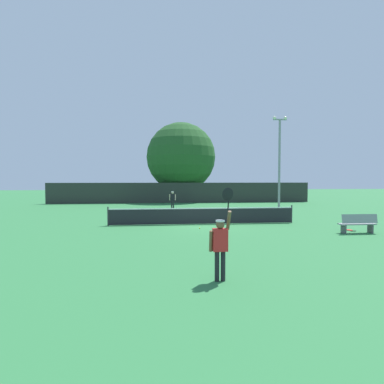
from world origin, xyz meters
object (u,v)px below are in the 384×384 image
at_px(light_pole, 279,157).
at_px(large_tree, 181,157).
at_px(parked_car_near, 155,194).
at_px(player_serving, 220,241).
at_px(courtside_bench, 358,224).
at_px(spare_racket, 350,230).
at_px(player_receiving, 173,198).
at_px(tennis_ball, 200,228).

bearing_deg(light_pole, large_tree, 118.24).
bearing_deg(parked_car_near, player_serving, -83.63).
height_order(courtside_bench, light_pole, light_pole).
xyz_separation_m(player_serving, spare_racket, (8.16, 6.93, -1.03)).
relative_size(spare_racket, light_pole, 0.07).
height_order(spare_racket, courtside_bench, courtside_bench).
bearing_deg(courtside_bench, parked_car_near, 112.19).
bearing_deg(player_serving, player_receiving, 91.27).
height_order(courtside_bench, large_tree, large_tree).
xyz_separation_m(player_serving, tennis_ball, (0.54, 8.27, -1.01)).
bearing_deg(player_serving, tennis_ball, 86.24).
distance_m(tennis_ball, light_pole, 11.75).
bearing_deg(large_tree, courtside_bench, -73.23).
distance_m(player_receiving, tennis_ball, 11.26).
bearing_deg(large_tree, player_receiving, -98.39).
height_order(spare_racket, parked_car_near, parked_car_near).
distance_m(player_serving, tennis_ball, 8.35).
xyz_separation_m(spare_racket, courtside_bench, (-0.14, -0.83, 0.46)).
distance_m(spare_racket, large_tree, 24.08).
height_order(player_receiving, courtside_bench, player_receiving).
height_order(player_serving, light_pole, light_pole).
bearing_deg(light_pole, player_receiving, 158.77).
height_order(player_receiving, spare_racket, player_receiving).
bearing_deg(player_serving, large_tree, 88.00).
height_order(player_serving, tennis_ball, player_serving).
bearing_deg(tennis_ball, large_tree, 88.70).
xyz_separation_m(player_serving, light_pole, (8.09, 16.14, 3.37)).
xyz_separation_m(courtside_bench, large_tree, (-7.00, 23.21, 4.85)).
distance_m(large_tree, parked_car_near, 5.91).
height_order(player_serving, player_receiving, player_serving).
xyz_separation_m(light_pole, parked_car_near, (-10.32, 15.09, -3.64)).
height_order(tennis_ball, parked_car_near, parked_car_near).
relative_size(light_pole, large_tree, 0.81).
relative_size(tennis_ball, large_tree, 0.01).
height_order(player_serving, spare_racket, player_serving).
xyz_separation_m(spare_racket, light_pole, (-0.06, 9.21, 4.40)).
relative_size(player_serving, courtside_bench, 1.34).
relative_size(tennis_ball, parked_car_near, 0.02).
bearing_deg(tennis_ball, player_receiving, 94.99).
bearing_deg(player_serving, parked_car_near, 94.08).
bearing_deg(light_pole, parked_car_near, 124.38).
xyz_separation_m(tennis_ball, spare_racket, (7.62, -1.34, -0.01)).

